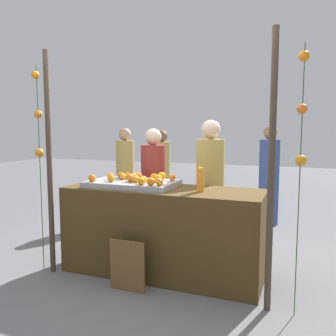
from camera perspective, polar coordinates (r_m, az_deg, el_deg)
The scene contains 32 objects.
ground_plane at distance 3.95m, azimuth -0.83°, elevation -16.62°, with size 24.00×24.00×0.00m, color slate.
stall_counter at distance 3.79m, azimuth -0.84°, elevation -10.20°, with size 2.09×0.72×0.92m, color #4C3819.
orange_tray at distance 3.84m, azimuth -5.77°, elevation -2.53°, with size 0.94×0.60×0.06m, color #9EA0A5.
orange_0 at distance 3.48m, azimuth -2.80°, elevation -2.21°, with size 0.08×0.08×0.08m, color orange.
orange_1 at distance 3.82m, azimuth -5.60°, elevation -1.44°, with size 0.09×0.09×0.09m, color orange.
orange_2 at distance 3.85m, azimuth -1.04°, elevation -1.34°, with size 0.09×0.09×0.09m, color orange.
orange_3 at distance 3.53m, azimuth -4.33°, elevation -2.14°, with size 0.08×0.08×0.08m, color orange.
orange_4 at distance 3.47m, azimuth -1.43°, elevation -2.29°, with size 0.08×0.08×0.08m, color orange.
orange_5 at distance 4.04m, azimuth -7.63°, elevation -1.14°, with size 0.08×0.08×0.08m, color orange.
orange_6 at distance 3.96m, azimuth -4.79°, elevation -1.26°, with size 0.08×0.08×0.08m, color orange.
orange_7 at distance 3.62m, azimuth -4.06°, elevation -1.91°, with size 0.08×0.08×0.08m, color orange.
orange_8 at distance 3.75m, azimuth -6.10°, elevation -1.62°, with size 0.08×0.08×0.08m, color orange.
orange_9 at distance 3.74m, azimuth -1.68°, elevation -1.67°, with size 0.08×0.08×0.08m, color orange.
orange_10 at distance 3.82m, azimuth 0.68°, elevation -1.55°, with size 0.07×0.07×0.07m, color orange.
orange_11 at distance 4.01m, azimuth -6.60°, elevation -1.21°, with size 0.07×0.07×0.07m, color orange.
orange_12 at distance 3.83m, azimuth -12.23°, elevation -1.60°, with size 0.08×0.08×0.08m, color orange.
orange_13 at distance 3.94m, azimuth -9.30°, elevation -1.35°, with size 0.08×0.08×0.08m, color orange.
orange_14 at distance 3.70m, azimuth -5.28°, elevation -1.81°, with size 0.07×0.07×0.07m, color orange.
orange_15 at distance 3.83m, azimuth -2.33°, elevation -1.48°, with size 0.08×0.08×0.08m, color orange.
orange_16 at distance 3.94m, azimuth -7.35°, elevation -1.36°, with size 0.07×0.07×0.07m, color orange.
orange_17 at distance 3.78m, azimuth -9.23°, elevation -1.68°, with size 0.07×0.07×0.07m, color orange.
juice_bottle at distance 3.49m, azimuth 5.29°, elevation -1.96°, with size 0.08×0.08×0.25m.
chalkboard_sign at distance 3.48m, azimuth -6.59°, elevation -15.58°, with size 0.36×0.03×0.51m.
vendor_left at distance 4.48m, azimuth -2.39°, elevation -4.22°, with size 0.31×0.31×1.55m.
vendor_right at distance 4.19m, azimuth 6.83°, elevation -4.36°, with size 0.33×0.33×1.65m.
crowd_person_0 at distance 6.29m, azimuth -1.01°, elevation -1.30°, with size 0.31×0.31×1.53m.
crowd_person_1 at distance 6.08m, azimuth -6.94°, elevation -1.45°, with size 0.31×0.31×1.56m.
crowd_person_2 at distance 5.90m, azimuth 16.06°, elevation -1.73°, with size 0.32×0.32×1.60m.
canopy_post_left at distance 3.90m, azimuth -18.71°, elevation 0.61°, with size 0.06×0.06×2.35m, color #473828.
canopy_post_right at distance 3.00m, azimuth 16.43°, elevation -0.90°, with size 0.06×0.06×2.35m, color #473828.
garland_strand_left at distance 3.94m, azimuth -20.37°, elevation 7.05°, with size 0.10×0.10×2.20m.
garland_strand_right at distance 2.96m, azimuth 20.95°, elevation 7.44°, with size 0.09×0.09×2.20m.
Camera 1 is at (1.38, -3.37, 1.53)m, focal length 37.53 mm.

